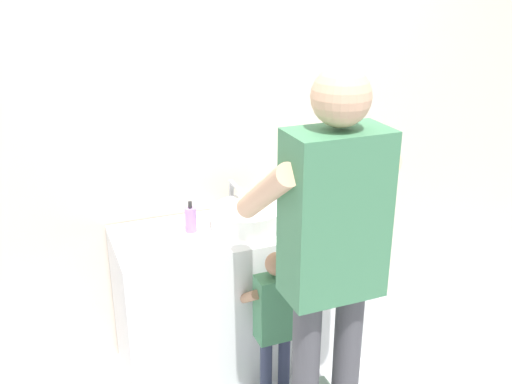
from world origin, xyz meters
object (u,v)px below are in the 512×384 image
(soap_bottle, at_px, (191,219))
(child_toddler, at_px, (275,316))
(toothbrush_cup, at_px, (307,204))
(adult_parent, at_px, (331,238))

(soap_bottle, height_order, child_toddler, soap_bottle)
(toothbrush_cup, height_order, soap_bottle, toothbrush_cup)
(toothbrush_cup, height_order, adult_parent, adult_parent)
(toothbrush_cup, bearing_deg, soap_bottle, 178.49)
(adult_parent, bearing_deg, toothbrush_cup, 70.33)
(soap_bottle, bearing_deg, adult_parent, -62.93)
(soap_bottle, bearing_deg, child_toddler, -57.17)
(toothbrush_cup, height_order, child_toddler, toothbrush_cup)
(toothbrush_cup, distance_m, adult_parent, 0.81)
(soap_bottle, distance_m, adult_parent, 0.87)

